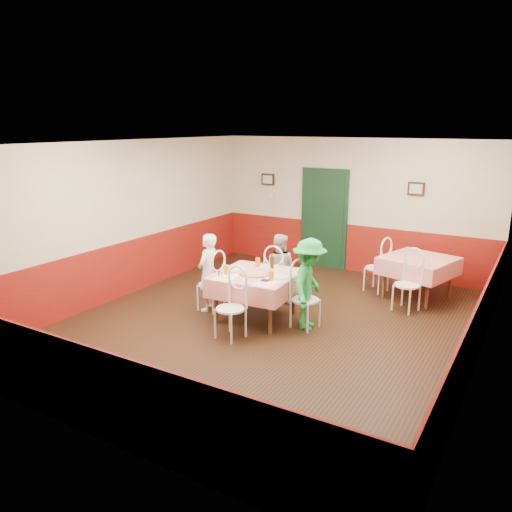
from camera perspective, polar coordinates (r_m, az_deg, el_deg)
The scene contains 39 objects.
floor at distance 7.99m, azimuth 1.70°, elevation -7.73°, with size 7.00×7.00×0.00m, color black.
ceiling at distance 7.38m, azimuth 1.87°, elevation 12.76°, with size 7.00×7.00×0.00m, color white.
back_wall at distance 10.71m, azimuth 10.90°, elevation 5.64°, with size 6.00×0.10×2.80m, color beige.
front_wall at distance 4.92m, azimuth -18.40°, elevation -5.80°, with size 6.00×0.10×2.80m, color beige.
left_wall at distance 9.36m, azimuth -14.57°, elevation 4.11°, with size 0.10×7.00×2.80m, color beige.
right_wall at distance 6.70m, azimuth 24.86°, elevation -0.99°, with size 0.10×7.00×2.80m, color beige.
wainscot_back at distance 10.88m, azimuth 10.64°, elevation 0.95°, with size 6.00×0.03×1.00m, color maroon.
wainscot_front at distance 5.30m, azimuth -17.46°, elevation -14.90°, with size 6.00×0.03×1.00m, color maroon.
wainscot_left at distance 9.55m, azimuth -14.15°, elevation -1.21°, with size 0.03×7.00×1.00m, color maroon.
wainscot_right at distance 6.99m, azimuth 23.93°, elevation -8.09°, with size 0.03×7.00×1.00m, color maroon.
door at distance 10.94m, azimuth 7.76°, elevation 4.10°, with size 0.96×0.06×2.10m, color black.
picture_left at distance 11.43m, azimuth 1.37°, elevation 8.75°, with size 0.32×0.03×0.26m, color black.
picture_right at distance 10.24m, azimuth 17.82°, elevation 7.33°, with size 0.32×0.03×0.26m, color black.
thermostat at distance 11.43m, azimuth 1.80°, elevation 6.97°, with size 0.10×0.03×0.10m, color white.
main_table at distance 8.08m, azimuth 0.00°, elevation -4.63°, with size 1.22×1.22×0.77m, color red.
second_table at distance 9.48m, azimuth 17.95°, elevation -2.40°, with size 1.12×1.12×0.77m, color red.
chair_left at distance 8.44m, azimuth -5.19°, elevation -3.28°, with size 0.42×0.42×0.90m, color white, non-canonical shape.
chair_right at distance 7.73m, azimuth 5.68°, elevation -5.02°, with size 0.42×0.42×0.90m, color white, non-canonical shape.
chair_far at distance 8.78m, azimuth 2.46°, elevation -2.50°, with size 0.42×0.42×0.90m, color white, non-canonical shape.
chair_near at distance 7.34m, azimuth -2.96°, elevation -6.06°, with size 0.42×0.42×0.90m, color white, non-canonical shape.
chair_second_a at distance 9.63m, azimuth 13.65°, elevation -1.35°, with size 0.42×0.42×0.90m, color white, non-canonical shape.
chair_second_b at distance 8.75m, azimuth 16.87°, elevation -3.21°, with size 0.42×0.42×0.90m, color white, non-canonical shape.
pizza at distance 7.92m, azimuth -0.13°, elevation -1.99°, with size 0.46×0.46×0.03m, color #B74723.
plate_left at distance 8.13m, azimuth -2.75°, elevation -1.61°, with size 0.25×0.25×0.01m, color white.
plate_right at distance 7.78m, azimuth 2.95°, elevation -2.37°, with size 0.25×0.25×0.01m, color white.
plate_far at distance 8.31m, azimuth 1.23°, elevation -1.23°, with size 0.25×0.25×0.01m, color white.
glass_a at distance 7.91m, azimuth -3.41°, elevation -1.58°, with size 0.08×0.08×0.15m, color #BF7219.
glass_b at distance 7.59m, azimuth 1.74°, elevation -2.29°, with size 0.08×0.08×0.14m, color #BF7219.
glass_c at distance 8.32m, azimuth 0.20°, elevation -0.73°, with size 0.08×0.08×0.15m, color #BF7219.
beer_bottle at distance 8.21m, azimuth 1.83°, elevation -0.61°, with size 0.06×0.06×0.24m, color #381C0A.
shaker_a at distance 7.80m, azimuth -4.08°, elevation -2.05°, with size 0.04×0.04×0.09m, color silver.
shaker_b at distance 7.74m, azimuth -3.87°, elevation -2.18°, with size 0.04×0.04×0.09m, color silver.
shaker_c at distance 7.82m, azimuth -4.23°, elevation -2.01°, with size 0.04×0.04×0.09m, color #B23319.
menu_left at distance 7.76m, azimuth -3.54°, elevation -2.46°, with size 0.30×0.40×0.00m, color white.
menu_right at distance 7.48m, azimuth 1.23°, elevation -3.13°, with size 0.30×0.40×0.00m, color white.
wallet at distance 7.58m, azimuth 1.03°, elevation -2.80°, with size 0.11×0.09×0.02m, color black.
diner_left at distance 8.40m, azimuth -5.51°, elevation -1.86°, with size 0.48×0.32×1.32m, color gray.
diner_far at distance 8.78m, azimuth 2.61°, elevation -1.39°, with size 0.60×0.47×1.23m, color gray.
diner_right at distance 7.63m, azimuth 6.08°, elevation -3.23°, with size 0.92×0.53×1.42m, color gray.
Camera 1 is at (3.55, -6.47, 3.08)m, focal length 35.00 mm.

